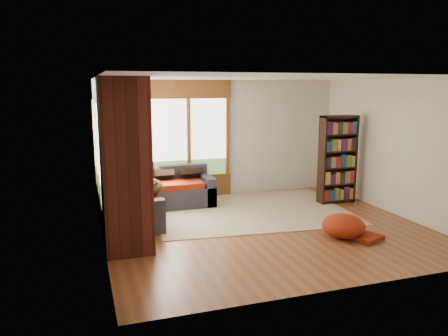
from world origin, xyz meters
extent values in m
plane|color=brown|center=(0.00, 0.00, 0.00)|extent=(5.50, 5.50, 0.00)
plane|color=white|center=(0.00, 0.00, 2.60)|extent=(5.50, 5.50, 0.00)
cube|color=silver|center=(0.00, 2.50, 1.30)|extent=(5.50, 0.04, 2.60)
cube|color=silver|center=(0.00, -2.50, 1.30)|extent=(5.50, 0.04, 2.60)
cube|color=silver|center=(-2.75, 0.00, 1.30)|extent=(0.04, 5.00, 2.60)
cube|color=silver|center=(2.75, 0.00, 1.30)|extent=(0.04, 5.00, 2.60)
cube|color=brown|center=(-1.20, 2.47, 1.35)|extent=(2.82, 0.10, 1.90)
cube|color=white|center=(-1.20, 2.47, 1.35)|extent=(2.54, 0.09, 1.62)
cube|color=brown|center=(-2.72, 1.20, 1.35)|extent=(0.10, 2.62, 1.90)
cube|color=white|center=(-2.72, 1.20, 1.35)|extent=(0.09, 2.36, 1.62)
cube|color=#5E7F4A|center=(-2.69, 2.03, 1.75)|extent=(0.03, 0.72, 0.90)
cube|color=#471914|center=(-2.40, -0.35, 1.30)|extent=(0.70, 0.70, 2.60)
cube|color=#282831|center=(-1.65, 2.05, 0.21)|extent=(2.20, 0.90, 0.42)
cube|color=#282831|center=(-1.65, 2.40, 0.61)|extent=(2.20, 0.20, 0.38)
cube|color=#282831|center=(-0.65, 2.05, 0.30)|extent=(0.20, 0.90, 0.60)
cube|color=maroon|center=(-1.75, 1.93, 0.48)|extent=(1.90, 0.66, 0.12)
cube|color=#282831|center=(-2.30, 1.40, 0.21)|extent=(0.90, 2.20, 0.42)
cube|color=#282831|center=(-2.65, 1.40, 0.61)|extent=(0.20, 2.20, 0.38)
cube|color=#282831|center=(-2.30, 0.40, 0.30)|extent=(0.90, 0.20, 0.60)
cube|color=maroon|center=(-2.18, 1.05, 0.48)|extent=(0.66, 1.20, 0.12)
cube|color=maroon|center=(-2.18, 2.00, 0.48)|extent=(0.66, 0.66, 0.12)
cube|color=beige|center=(0.16, 1.09, 0.01)|extent=(4.03, 3.23, 0.01)
cube|color=black|center=(2.52, 1.09, 0.93)|extent=(0.04, 0.27, 1.87)
cube|color=black|center=(1.76, 1.09, 0.93)|extent=(0.04, 0.27, 1.87)
cube|color=black|center=(2.14, 1.21, 0.93)|extent=(0.80, 0.02, 1.87)
cube|color=black|center=(2.14, 1.09, 0.06)|extent=(0.72, 0.25, 0.03)
cube|color=black|center=(2.14, 1.09, 0.41)|extent=(0.72, 0.25, 0.03)
cube|color=black|center=(2.14, 1.09, 0.77)|extent=(0.72, 0.25, 0.03)
cube|color=black|center=(2.14, 1.09, 1.12)|extent=(0.72, 0.25, 0.03)
cube|color=black|center=(2.14, 1.09, 1.47)|extent=(0.72, 0.25, 0.03)
cube|color=black|center=(2.14, 1.09, 1.83)|extent=(0.72, 0.25, 0.03)
cube|color=#726659|center=(2.14, 1.07, 0.93)|extent=(0.68, 0.19, 1.71)
ellipsoid|color=maroon|center=(1.04, -0.87, 0.20)|extent=(0.79, 0.79, 0.38)
ellipsoid|color=brown|center=(-2.00, 1.58, 0.74)|extent=(0.88, 0.94, 0.27)
sphere|color=brown|center=(-1.84, 1.82, 0.86)|extent=(0.45, 0.45, 0.32)
cone|color=brown|center=(-1.87, 1.78, 0.99)|extent=(0.16, 0.16, 0.14)
ellipsoid|color=black|center=(-1.87, 0.98, 0.73)|extent=(0.58, 0.82, 0.26)
sphere|color=black|center=(-1.84, 1.26, 0.85)|extent=(0.34, 0.34, 0.31)
cone|color=black|center=(-1.85, 1.21, 0.98)|extent=(0.13, 0.13, 0.14)
cube|color=black|center=(-0.95, 2.26, 0.77)|extent=(0.45, 0.12, 0.45)
cube|color=black|center=(-1.55, 2.26, 0.77)|extent=(0.45, 0.12, 0.45)
cube|color=black|center=(-2.48, 1.80, 0.77)|extent=(0.45, 0.12, 0.45)
cube|color=black|center=(-2.48, 0.70, 0.77)|extent=(0.45, 0.12, 0.45)
cube|color=maroon|center=(-2.15, 2.26, 0.77)|extent=(0.42, 0.12, 0.42)
camera|label=1|loc=(-3.01, -6.80, 2.46)|focal=35.00mm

